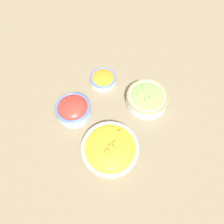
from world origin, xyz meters
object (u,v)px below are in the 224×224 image
(bowl_squash, at_px, (110,148))
(bowl_cherry_tomatoes, at_px, (73,109))
(bowl_lettuce, at_px, (147,98))
(bowl_carrots, at_px, (103,79))

(bowl_squash, bearing_deg, bowl_cherry_tomatoes, -119.47)
(bowl_squash, relative_size, bowl_lettuce, 1.23)
(bowl_carrots, bearing_deg, bowl_squash, 23.56)
(bowl_squash, relative_size, bowl_cherry_tomatoes, 1.53)
(bowl_squash, distance_m, bowl_lettuce, 0.27)
(bowl_carrots, distance_m, bowl_cherry_tomatoes, 0.20)
(bowl_lettuce, height_order, bowl_cherry_tomatoes, bowl_cherry_tomatoes)
(bowl_cherry_tomatoes, bearing_deg, bowl_lettuce, 118.20)
(bowl_squash, height_order, bowl_carrots, bowl_squash)
(bowl_squash, bearing_deg, bowl_carrots, -156.44)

